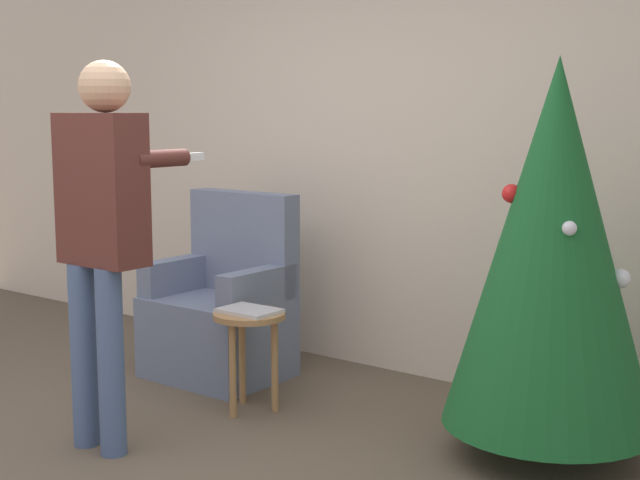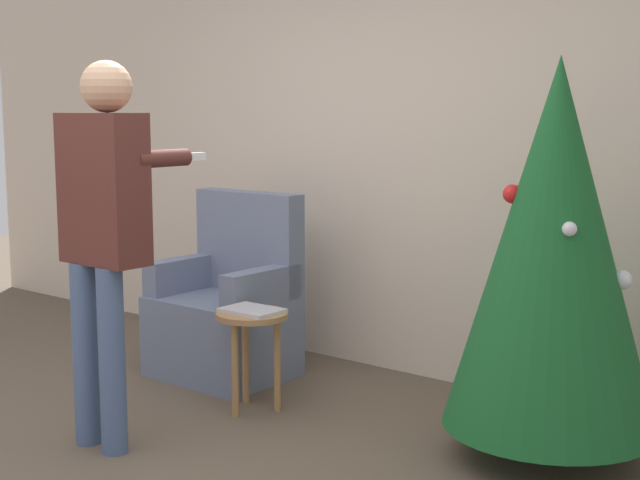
{
  "view_description": "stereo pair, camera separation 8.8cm",
  "coord_description": "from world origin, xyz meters",
  "px_view_note": "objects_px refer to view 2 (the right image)",
  "views": [
    {
      "loc": [
        2.92,
        -2.2,
        1.56
      ],
      "look_at": [
        0.56,
        0.89,
        0.99
      ],
      "focal_mm": 50.0,
      "sensor_mm": 36.0,
      "label": 1
    },
    {
      "loc": [
        2.98,
        -2.15,
        1.56
      ],
      "look_at": [
        0.56,
        0.89,
        0.99
      ],
      "focal_mm": 50.0,
      "sensor_mm": 36.0,
      "label": 2
    }
  ],
  "objects_px": {
    "side_stool": "(252,330)",
    "armchair": "(228,312)",
    "person_standing": "(104,217)",
    "christmas_tree": "(554,246)"
  },
  "relations": [
    {
      "from": "person_standing",
      "to": "armchair",
      "type": "bearing_deg",
      "value": 107.45
    },
    {
      "from": "christmas_tree",
      "to": "armchair",
      "type": "bearing_deg",
      "value": 178.51
    },
    {
      "from": "person_standing",
      "to": "side_stool",
      "type": "xyz_separation_m",
      "value": [
        0.19,
        0.77,
        -0.65
      ]
    },
    {
      "from": "christmas_tree",
      "to": "person_standing",
      "type": "xyz_separation_m",
      "value": [
        -1.68,
        -1.1,
        0.1
      ]
    },
    {
      "from": "person_standing",
      "to": "side_stool",
      "type": "relative_size",
      "value": 3.4
    },
    {
      "from": "person_standing",
      "to": "side_stool",
      "type": "distance_m",
      "value": 1.02
    },
    {
      "from": "side_stool",
      "to": "armchair",
      "type": "bearing_deg",
      "value": 145.32
    },
    {
      "from": "armchair",
      "to": "side_stool",
      "type": "distance_m",
      "value": 0.67
    },
    {
      "from": "armchair",
      "to": "person_standing",
      "type": "distance_m",
      "value": 1.4
    },
    {
      "from": "armchair",
      "to": "person_standing",
      "type": "xyz_separation_m",
      "value": [
        0.36,
        -1.15,
        0.7
      ]
    }
  ]
}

